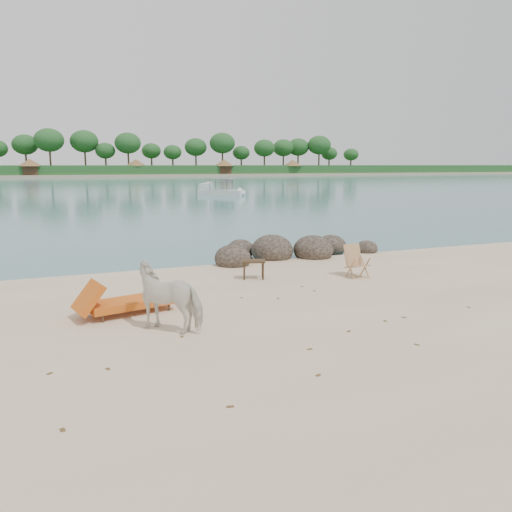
{
  "coord_description": "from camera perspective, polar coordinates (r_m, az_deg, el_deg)",
  "views": [
    {
      "loc": [
        -4.09,
        -9.22,
        3.21
      ],
      "look_at": [
        0.4,
        2.0,
        1.0
      ],
      "focal_mm": 35.0,
      "sensor_mm": 36.0,
      "label": 1
    }
  ],
  "objects": [
    {
      "name": "water",
      "position": [
        99.35,
        -19.63,
        7.93
      ],
      "size": [
        400.0,
        400.0,
        0.0
      ],
      "primitive_type": "plane",
      "color": "#3A6875",
      "rests_on": "ground"
    },
    {
      "name": "far_shore",
      "position": [
        179.29,
        -20.74,
        8.69
      ],
      "size": [
        420.0,
        90.0,
        1.4
      ],
      "primitive_type": "cube",
      "color": "tan",
      "rests_on": "ground"
    },
    {
      "name": "far_scenery",
      "position": [
        145.97,
        -20.49,
        9.71
      ],
      "size": [
        420.0,
        18.0,
        9.5
      ],
      "color": "#1E4C1E",
      "rests_on": "ground"
    },
    {
      "name": "boulders",
      "position": [
        17.6,
        3.51,
        0.56
      ],
      "size": [
        6.37,
        2.99,
        1.08
      ],
      "rotation": [
        0.0,
        0.0,
        0.17
      ],
      "color": "black",
      "rests_on": "ground"
    },
    {
      "name": "cow",
      "position": [
        9.95,
        -9.72,
        -4.66
      ],
      "size": [
        1.63,
        1.56,
        1.31
      ],
      "primitive_type": "imported",
      "rotation": [
        0.0,
        0.0,
        3.98
      ],
      "color": "silver",
      "rests_on": "ground"
    },
    {
      "name": "side_table",
      "position": [
        14.13,
        -0.28,
        -1.66
      ],
      "size": [
        0.76,
        0.62,
        0.53
      ],
      "primitive_type": null,
      "rotation": [
        0.0,
        0.0,
        -0.35
      ],
      "color": "#312113",
      "rests_on": "ground"
    },
    {
      "name": "lounge_chair",
      "position": [
        11.22,
        -14.09,
        -4.78
      ],
      "size": [
        2.39,
        1.27,
        0.68
      ],
      "primitive_type": null,
      "rotation": [
        0.0,
        0.0,
        0.22
      ],
      "color": "#C24816",
      "rests_on": "ground"
    },
    {
      "name": "deck_chair",
      "position": [
        14.56,
        11.57,
        -0.72
      ],
      "size": [
        0.64,
        0.7,
        0.93
      ],
      "primitive_type": null,
      "rotation": [
        0.0,
        0.0,
        0.08
      ],
      "color": "tan",
      "rests_on": "ground"
    },
    {
      "name": "boat_mid",
      "position": [
        54.82,
        -4.02,
        8.53
      ],
      "size": [
        4.95,
        5.45,
        2.93
      ],
      "primitive_type": null,
      "rotation": [
        0.0,
        0.0,
        -0.86
      ],
      "color": "silver",
      "rests_on": "water"
    },
    {
      "name": "boat_far",
      "position": [
        77.74,
        -5.73,
        8.17
      ],
      "size": [
        3.49,
        4.86,
        0.58
      ],
      "primitive_type": null,
      "rotation": [
        0.0,
        0.0,
        1.04
      ],
      "color": "silver",
      "rests_on": "water"
    },
    {
      "name": "dead_leaves",
      "position": [
        10.3,
        3.4,
        -7.79
      ],
      "size": [
        8.92,
        7.41,
        0.0
      ],
      "color": "brown",
      "rests_on": "ground"
    }
  ]
}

